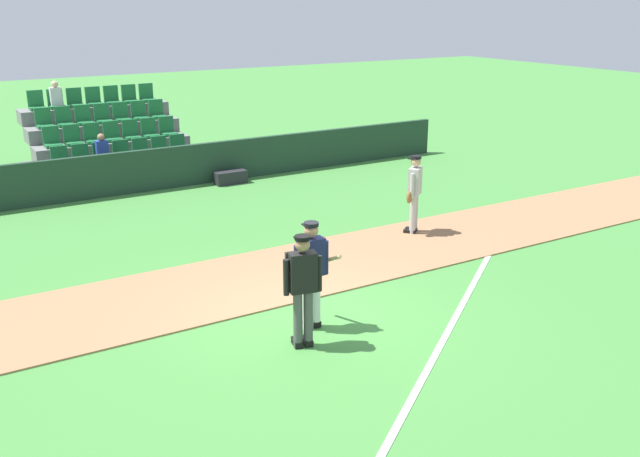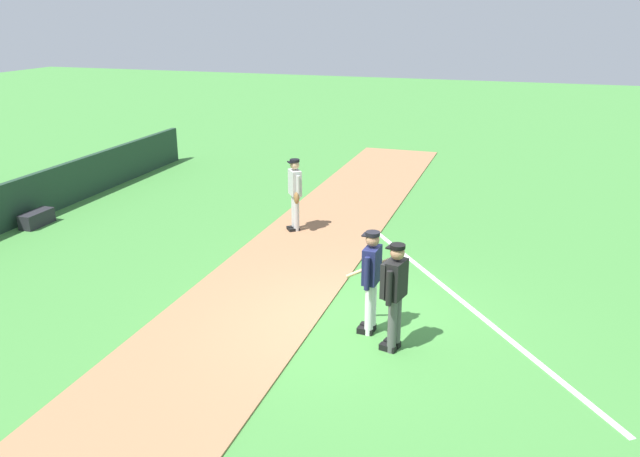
{
  "view_description": "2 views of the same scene",
  "coord_description": "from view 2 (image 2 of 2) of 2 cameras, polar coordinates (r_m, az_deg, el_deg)",
  "views": [
    {
      "loc": [
        -5.36,
        -9.12,
        5.0
      ],
      "look_at": [
        0.78,
        1.0,
        1.15
      ],
      "focal_mm": 39.89,
      "sensor_mm": 36.0,
      "label": 1
    },
    {
      "loc": [
        -9.27,
        -2.4,
        5.06
      ],
      "look_at": [
        1.63,
        1.17,
        1.07
      ],
      "focal_mm": 35.52,
      "sensor_mm": 36.0,
      "label": 2
    }
  ],
  "objects": [
    {
      "name": "batter_navy_jersey",
      "position": [
        10.22,
        4.64,
        -4.48
      ],
      "size": [
        0.67,
        0.79,
        1.76
      ],
      "color": "white",
      "rests_on": "ground"
    },
    {
      "name": "equipment_bag",
      "position": [
        17.04,
        -24.16,
        0.82
      ],
      "size": [
        0.9,
        0.36,
        0.36
      ],
      "primitive_type": "cube",
      "color": "#232328",
      "rests_on": "ground"
    },
    {
      "name": "infield_dirt_path",
      "position": [
        11.43,
        -6.57,
        -7.13
      ],
      "size": [
        28.0,
        2.7,
        0.03
      ],
      "primitive_type": "cube",
      "color": "#9E704C",
      "rests_on": "ground"
    },
    {
      "name": "foul_line_chalk",
      "position": [
        13.4,
        8.67,
        -3.2
      ],
      "size": [
        9.72,
        7.19,
        0.01
      ],
      "primitive_type": "cube",
      "rotation": [
        0.0,
        0.0,
        0.63
      ],
      "color": "white",
      "rests_on": "ground"
    },
    {
      "name": "umpire_home_plate",
      "position": [
        9.73,
        6.73,
        -5.62
      ],
      "size": [
        0.58,
        0.37,
        1.76
      ],
      "color": "#4C4C4C",
      "rests_on": "ground"
    },
    {
      "name": "ground_plane",
      "position": [
        10.83,
        3.25,
        -8.71
      ],
      "size": [
        80.0,
        80.0,
        0.0
      ],
      "primitive_type": "plane",
      "color": "#42843A"
    },
    {
      "name": "runner_grey_jersey",
      "position": [
        14.94,
        -2.27,
        3.26
      ],
      "size": [
        0.6,
        0.47,
        1.76
      ],
      "color": "#B2B2B2",
      "rests_on": "ground"
    }
  ]
}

